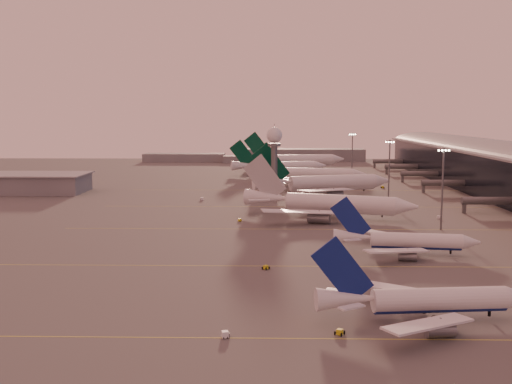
{
  "coord_description": "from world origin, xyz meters",
  "views": [
    {
      "loc": [
        2.49,
        -124.74,
        34.69
      ],
      "look_at": [
        -1.67,
        79.96,
        8.19
      ],
      "focal_mm": 42.0,
      "sensor_mm": 36.0,
      "label": 1
    }
  ],
  "objects": [
    {
      "name": "gsv_tug_hangar",
      "position": [
        56.88,
        158.29,
        0.52
      ],
      "size": [
        3.57,
        2.16,
        1.02
      ],
      "color": "gold",
      "rests_on": "ground"
    },
    {
      "name": "mast_c",
      "position": [
        50.0,
        110.0,
        13.74
      ],
      "size": [
        3.6,
        0.56,
        25.0
      ],
      "color": "#5B5E63",
      "rests_on": "ground"
    },
    {
      "name": "mast_b",
      "position": [
        55.0,
        55.0,
        13.74
      ],
      "size": [
        3.6,
        0.56,
        25.0
      ],
      "color": "#5B5E63",
      "rests_on": "ground"
    },
    {
      "name": "gsv_tug_far",
      "position": [
        20.78,
        90.23,
        0.57
      ],
      "size": [
        4.08,
        4.52,
        1.11
      ],
      "color": "white",
      "rests_on": "ground"
    },
    {
      "name": "greentail_c",
      "position": [
        9.06,
        220.78,
        3.66
      ],
      "size": [
        56.37,
        45.09,
        20.69
      ],
      "color": "silver",
      "rests_on": "ground"
    },
    {
      "name": "gsv_catering_b",
      "position": [
        60.0,
        74.4,
        1.95
      ],
      "size": [
        4.97,
        2.74,
        3.89
      ],
      "color": "white",
      "rests_on": "ground"
    },
    {
      "name": "narrowbody_near",
      "position": [
        28.98,
        -26.62,
        3.03
      ],
      "size": [
        38.3,
        30.44,
        14.97
      ],
      "color": "silver",
      "rests_on": "ground"
    },
    {
      "name": "distant_horizon",
      "position": [
        2.62,
        325.14,
        3.89
      ],
      "size": [
        165.0,
        37.5,
        9.0
      ],
      "color": "slate",
      "rests_on": "ground"
    },
    {
      "name": "greentail_b",
      "position": [
        24.21,
        177.94,
        3.67
      ],
      "size": [
        56.71,
        45.39,
        20.78
      ],
      "color": "silver",
      "rests_on": "ground"
    },
    {
      "name": "gsv_truck_a",
      "position": [
        -3.76,
        -34.84,
        1.12
      ],
      "size": [
        5.74,
        3.31,
        2.19
      ],
      "color": "white",
      "rests_on": "ground"
    },
    {
      "name": "gsv_truck_c",
      "position": [
        -6.38,
        67.93,
        1.05
      ],
      "size": [
        5.43,
        3.58,
        2.06
      ],
      "color": "gold",
      "rests_on": "ground"
    },
    {
      "name": "gsv_tug_near",
      "position": [
        13.91,
        -33.37,
        0.45
      ],
      "size": [
        3.19,
        3.56,
        0.87
      ],
      "color": "gold",
      "rests_on": "ground"
    },
    {
      "name": "greentail_d",
      "position": [
        20.4,
        260.48,
        4.25
      ],
      "size": [
        65.63,
        52.5,
        24.09
      ],
      "color": "silver",
      "rests_on": "ground"
    },
    {
      "name": "widebody_white",
      "position": [
        23.11,
        75.63,
        3.67
      ],
      "size": [
        58.23,
        45.94,
        21.19
      ],
      "color": "silver",
      "rests_on": "ground"
    },
    {
      "name": "gsv_tug_mid",
      "position": [
        2.03,
        6.89,
        0.45
      ],
      "size": [
        3.51,
        3.35,
        0.87
      ],
      "color": "gold",
      "rests_on": "ground"
    },
    {
      "name": "mast_d",
      "position": [
        48.0,
        200.0,
        13.74
      ],
      "size": [
        3.6,
        0.56,
        25.0
      ],
      "color": "#5B5E63",
      "rests_on": "ground"
    },
    {
      "name": "ground",
      "position": [
        0.0,
        0.0,
        0.0
      ],
      "size": [
        700.0,
        700.0,
        0.0
      ],
      "primitive_type": "plane",
      "color": "#504E4D",
      "rests_on": "ground"
    },
    {
      "name": "taxiway_markings",
      "position": [
        30.0,
        56.0,
        0.01
      ],
      "size": [
        180.0,
        185.25,
        0.02
      ],
      "color": "#CBC547",
      "rests_on": "ground"
    },
    {
      "name": "narrowbody_mid",
      "position": [
        36.85,
        22.38,
        2.91
      ],
      "size": [
        36.71,
        29.14,
        14.37
      ],
      "color": "silver",
      "rests_on": "ground"
    },
    {
      "name": "gsv_truck_b",
      "position": [
        53.64,
        35.44,
        0.98
      ],
      "size": [
        4.81,
        1.94,
        1.92
      ],
      "color": "gold",
      "rests_on": "ground"
    },
    {
      "name": "gsv_truck_d",
      "position": [
        -24.55,
        116.28,
        1.26
      ],
      "size": [
        3.87,
        6.49,
        2.47
      ],
      "color": "white",
      "rests_on": "ground"
    },
    {
      "name": "radar_tower",
      "position": [
        5.0,
        120.0,
        20.95
      ],
      "size": [
        6.4,
        6.4,
        31.1
      ],
      "color": "#5B5E63",
      "rests_on": "ground"
    },
    {
      "name": "greentail_a",
      "position": [
        26.64,
        131.92,
        4.09
      ],
      "size": [
        62.05,
        49.41,
        23.16
      ],
      "color": "silver",
      "rests_on": "ground"
    }
  ]
}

